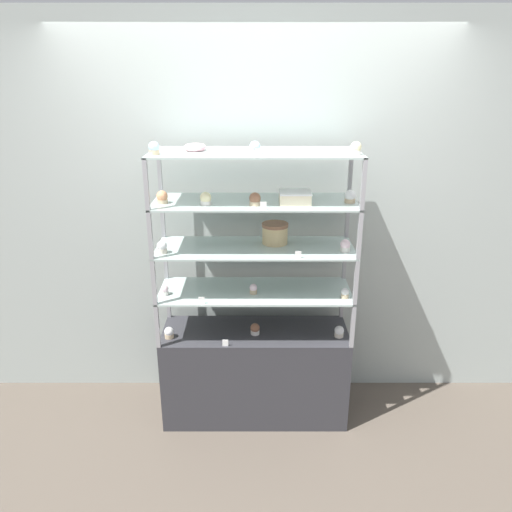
% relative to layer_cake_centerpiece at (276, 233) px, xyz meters
% --- Properties ---
extents(ground_plane, '(20.00, 20.00, 0.00)m').
position_rel_layer_cake_centerpiece_xyz_m(ground_plane, '(-0.12, -0.07, -1.28)').
color(ground_plane, brown).
extents(back_wall, '(8.00, 0.05, 2.60)m').
position_rel_layer_cake_centerpiece_xyz_m(back_wall, '(-0.12, 0.28, 0.02)').
color(back_wall, '#A8B2AD').
rests_on(back_wall, ground_plane).
extents(display_base, '(1.21, 0.43, 0.63)m').
position_rel_layer_cake_centerpiece_xyz_m(display_base, '(-0.12, -0.07, -0.96)').
color(display_base, '#333338').
rests_on(display_base, ground_plane).
extents(display_riser_lower, '(1.21, 0.43, 0.29)m').
position_rel_layer_cake_centerpiece_xyz_m(display_riser_lower, '(-0.12, -0.07, -0.38)').
color(display_riser_lower, '#99999E').
rests_on(display_riser_lower, display_base).
extents(display_riser_middle, '(1.21, 0.43, 0.29)m').
position_rel_layer_cake_centerpiece_xyz_m(display_riser_middle, '(-0.12, -0.07, -0.09)').
color(display_riser_middle, '#99999E').
rests_on(display_riser_middle, display_riser_lower).
extents(display_riser_upper, '(1.21, 0.43, 0.29)m').
position_rel_layer_cake_centerpiece_xyz_m(display_riser_upper, '(-0.12, -0.07, 0.21)').
color(display_riser_upper, '#99999E').
rests_on(display_riser_upper, display_riser_middle).
extents(display_riser_top, '(1.21, 0.43, 0.29)m').
position_rel_layer_cake_centerpiece_xyz_m(display_riser_top, '(-0.12, -0.07, 0.50)').
color(display_riser_top, '#99999E').
rests_on(display_riser_top, display_riser_upper).
extents(layer_cake_centerpiece, '(0.16, 0.16, 0.13)m').
position_rel_layer_cake_centerpiece_xyz_m(layer_cake_centerpiece, '(0.00, 0.00, 0.00)').
color(layer_cake_centerpiece, '#DBBC84').
rests_on(layer_cake_centerpiece, display_riser_middle).
extents(sheet_cake_frosted, '(0.18, 0.15, 0.07)m').
position_rel_layer_cake_centerpiece_xyz_m(sheet_cake_frosted, '(0.11, -0.12, 0.26)').
color(sheet_cake_frosted, beige).
rests_on(sheet_cake_frosted, display_riser_upper).
extents(cupcake_0, '(0.06, 0.06, 0.07)m').
position_rel_layer_cake_centerpiece_xyz_m(cupcake_0, '(-0.67, -0.16, -0.61)').
color(cupcake_0, '#CCB28C').
rests_on(cupcake_0, display_base).
extents(cupcake_1, '(0.06, 0.06, 0.07)m').
position_rel_layer_cake_centerpiece_xyz_m(cupcake_1, '(-0.12, -0.11, -0.61)').
color(cupcake_1, white).
rests_on(cupcake_1, display_base).
extents(cupcake_2, '(0.06, 0.06, 0.07)m').
position_rel_layer_cake_centerpiece_xyz_m(cupcake_2, '(0.41, -0.15, -0.61)').
color(cupcake_2, beige).
rests_on(cupcake_2, display_base).
extents(price_tag_0, '(0.04, 0.00, 0.04)m').
position_rel_layer_cake_centerpiece_xyz_m(price_tag_0, '(-0.31, -0.27, -0.63)').
color(price_tag_0, white).
rests_on(price_tag_0, display_base).
extents(cupcake_3, '(0.05, 0.05, 0.06)m').
position_rel_layer_cake_centerpiece_xyz_m(cupcake_3, '(-0.68, -0.14, -0.33)').
color(cupcake_3, white).
rests_on(cupcake_3, display_riser_lower).
extents(cupcake_4, '(0.05, 0.05, 0.06)m').
position_rel_layer_cake_centerpiece_xyz_m(cupcake_4, '(-0.13, -0.12, -0.33)').
color(cupcake_4, '#CCB28C').
rests_on(cupcake_4, display_riser_lower).
extents(cupcake_5, '(0.05, 0.05, 0.06)m').
position_rel_layer_cake_centerpiece_xyz_m(cupcake_5, '(0.43, -0.18, -0.33)').
color(cupcake_5, '#CCB28C').
rests_on(cupcake_5, display_riser_lower).
extents(price_tag_1, '(0.04, 0.00, 0.04)m').
position_rel_layer_cake_centerpiece_xyz_m(price_tag_1, '(-0.44, -0.27, -0.33)').
color(price_tag_1, white).
rests_on(price_tag_1, display_riser_lower).
extents(cupcake_6, '(0.06, 0.06, 0.08)m').
position_rel_layer_cake_centerpiece_xyz_m(cupcake_6, '(-0.67, -0.18, -0.03)').
color(cupcake_6, beige).
rests_on(cupcake_6, display_riser_middle).
extents(cupcake_7, '(0.06, 0.06, 0.08)m').
position_rel_layer_cake_centerpiece_xyz_m(cupcake_7, '(0.41, -0.15, -0.03)').
color(cupcake_7, white).
rests_on(cupcake_7, display_riser_middle).
extents(price_tag_2, '(0.04, 0.00, 0.04)m').
position_rel_layer_cake_centerpiece_xyz_m(price_tag_2, '(0.12, -0.27, -0.04)').
color(price_tag_2, white).
rests_on(price_tag_2, display_riser_middle).
extents(cupcake_8, '(0.07, 0.07, 0.08)m').
position_rel_layer_cake_centerpiece_xyz_m(cupcake_8, '(-0.66, -0.13, 0.26)').
color(cupcake_8, '#CCB28C').
rests_on(cupcake_8, display_riser_upper).
extents(cupcake_9, '(0.07, 0.07, 0.08)m').
position_rel_layer_cake_centerpiece_xyz_m(cupcake_9, '(-0.41, -0.16, 0.26)').
color(cupcake_9, white).
rests_on(cupcake_9, display_riser_upper).
extents(cupcake_10, '(0.07, 0.07, 0.08)m').
position_rel_layer_cake_centerpiece_xyz_m(cupcake_10, '(-0.12, -0.17, 0.26)').
color(cupcake_10, '#CCB28C').
rests_on(cupcake_10, display_riser_upper).
extents(cupcake_11, '(0.07, 0.07, 0.08)m').
position_rel_layer_cake_centerpiece_xyz_m(cupcake_11, '(0.43, -0.11, 0.26)').
color(cupcake_11, '#CCB28C').
rests_on(cupcake_11, display_riser_upper).
extents(price_tag_3, '(0.04, 0.00, 0.04)m').
position_rel_layer_cake_centerpiece_xyz_m(price_tag_3, '(-0.08, -0.27, 0.25)').
color(price_tag_3, white).
rests_on(price_tag_3, display_riser_upper).
extents(cupcake_12, '(0.06, 0.06, 0.07)m').
position_rel_layer_cake_centerpiece_xyz_m(cupcake_12, '(-0.68, -0.18, 0.55)').
color(cupcake_12, '#CCB28C').
rests_on(cupcake_12, display_riser_top).
extents(cupcake_13, '(0.06, 0.06, 0.07)m').
position_rel_layer_cake_centerpiece_xyz_m(cupcake_13, '(-0.12, -0.16, 0.55)').
color(cupcake_13, white).
rests_on(cupcake_13, display_riser_top).
extents(cupcake_14, '(0.06, 0.06, 0.07)m').
position_rel_layer_cake_centerpiece_xyz_m(cupcake_14, '(0.43, -0.19, 0.55)').
color(cupcake_14, white).
rests_on(cupcake_14, display_riser_top).
extents(price_tag_4, '(0.04, 0.00, 0.04)m').
position_rel_layer_cake_centerpiece_xyz_m(price_tag_4, '(-0.10, -0.27, 0.54)').
color(price_tag_4, white).
rests_on(price_tag_4, display_riser_top).
extents(donut_glazed, '(0.13, 0.13, 0.04)m').
position_rel_layer_cake_centerpiece_xyz_m(donut_glazed, '(-0.47, -0.04, 0.53)').
color(donut_glazed, '#EFB2BC').
rests_on(donut_glazed, display_riser_top).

